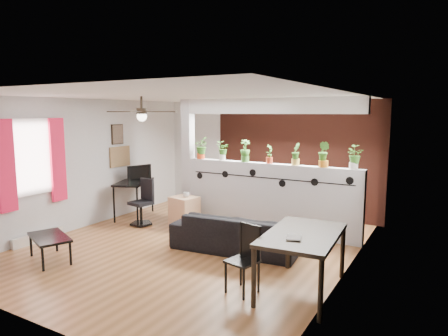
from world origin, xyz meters
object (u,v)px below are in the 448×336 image
potted_plant_4 (296,153)px  potted_plant_5 (324,154)px  potted_plant_3 (270,153)px  ceiling_fan (142,113)px  potted_plant_0 (201,147)px  cup (186,195)px  potted_plant_6 (354,157)px  folding_chair (246,252)px  computer_desk (134,184)px  cube_shelf (184,212)px  office_chair (143,205)px  sofa (236,233)px  potted_plant_2 (245,150)px  coffee_table (49,239)px  potted_plant_1 (222,150)px  dining_table (303,239)px

potted_plant_4 → potted_plant_5: bearing=-0.0°
potted_plant_3 → ceiling_fan: bearing=-131.6°
potted_plant_0 → cup: bearing=-89.5°
potted_plant_0 → potted_plant_6: bearing=-0.0°
potted_plant_5 → folding_chair: potted_plant_5 is taller
computer_desk → cube_shelf: bearing=-2.9°
cube_shelf → office_chair: bearing=-147.3°
potted_plant_3 → sofa: size_ratio=0.18×
potted_plant_5 → computer_desk: bearing=-173.2°
potted_plant_4 → sofa: size_ratio=0.20×
potted_plant_2 → potted_plant_5: bearing=0.0°
potted_plant_2 → coffee_table: potted_plant_2 is taller
cube_shelf → potted_plant_5: bearing=23.4°
sofa → folding_chair: size_ratio=2.30×
computer_desk → potted_plant_3: bearing=9.1°
potted_plant_4 → potted_plant_5: 0.53m
potted_plant_5 → cube_shelf: size_ratio=0.75×
cup → coffee_table: bearing=-106.7°
potted_plant_1 → potted_plant_3: bearing=-0.0°
cube_shelf → computer_desk: size_ratio=0.49×
potted_plant_1 → potted_plant_5: size_ratio=0.83×
computer_desk → coffee_table: size_ratio=1.30×
potted_plant_3 → cube_shelf: size_ratio=0.60×
potted_plant_4 → dining_table: 2.58m
computer_desk → potted_plant_1: bearing=13.7°
ceiling_fan → potted_plant_0: 1.94m
potted_plant_0 → cube_shelf: 1.40m
sofa → coffee_table: bearing=33.2°
potted_plant_3 → coffee_table: size_ratio=0.38×
coffee_table → potted_plant_4: bearing=47.8°
potted_plant_1 → dining_table: potted_plant_1 is taller
potted_plant_1 → potted_plant_3: 1.05m
potted_plant_0 → potted_plant_4: bearing=0.0°
potted_plant_2 → sofa: size_ratio=0.22×
potted_plant_6 → computer_desk: size_ratio=0.33×
ceiling_fan → cup: (0.02, 1.24, -1.64)m
potted_plant_1 → office_chair: (-1.39, -0.88, -1.14)m
potted_plant_4 → folding_chair: (0.29, -2.59, -1.05)m
potted_plant_4 → potted_plant_6: potted_plant_6 is taller
potted_plant_5 → office_chair: (-3.50, -0.88, -1.18)m
potted_plant_6 → dining_table: (-0.13, -2.25, -0.87)m
potted_plant_2 → potted_plant_5: 1.58m
potted_plant_0 → potted_plant_5: bearing=-0.0°
potted_plant_5 → folding_chair: (-0.24, -2.59, -1.07)m
potted_plant_4 → cup: bearing=-165.0°
potted_plant_0 → potted_plant_4: 2.11m
cup → potted_plant_3: bearing=19.6°
ceiling_fan → potted_plant_3: bearing=48.4°
sofa → folding_chair: folding_chair is taller
potted_plant_6 → office_chair: size_ratio=0.44×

